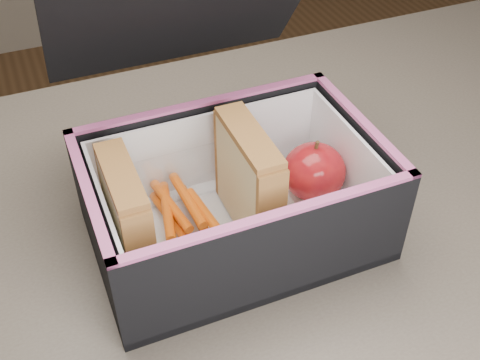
# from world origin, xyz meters

# --- Properties ---
(kitchen_table) EXTENTS (1.20, 0.80, 0.75)m
(kitchen_table) POSITION_xyz_m (0.00, 0.00, 0.66)
(kitchen_table) COLOR #5E5448
(kitchen_table) RESTS_ON ground
(lunch_bag) EXTENTS (0.28, 0.29, 0.26)m
(lunch_bag) POSITION_xyz_m (-0.05, 0.04, 0.81)
(lunch_bag) COLOR black
(lunch_bag) RESTS_ON kitchen_table
(plastic_tub) EXTENTS (0.17, 0.12, 0.07)m
(plastic_tub) POSITION_xyz_m (-0.10, 0.03, 0.80)
(plastic_tub) COLOR white
(plastic_tub) RESTS_ON lunch_bag
(sandwich_left) EXTENTS (0.03, 0.10, 0.11)m
(sandwich_left) POSITION_xyz_m (-0.16, 0.03, 0.82)
(sandwich_left) COLOR beige
(sandwich_left) RESTS_ON plastic_tub
(sandwich_right) EXTENTS (0.03, 0.10, 0.11)m
(sandwich_right) POSITION_xyz_m (-0.04, 0.03, 0.82)
(sandwich_right) COLOR beige
(sandwich_right) RESTS_ON plastic_tub
(carrot_sticks) EXTENTS (0.05, 0.12, 0.03)m
(carrot_sticks) POSITION_xyz_m (-0.10, 0.06, 0.78)
(carrot_sticks) COLOR #D24314
(carrot_sticks) RESTS_ON plastic_tub
(paper_napkin) EXTENTS (0.09, 0.10, 0.01)m
(paper_napkin) POSITION_xyz_m (0.03, 0.04, 0.77)
(paper_napkin) COLOR white
(paper_napkin) RESTS_ON lunch_bag
(red_apple) EXTENTS (0.07, 0.07, 0.07)m
(red_apple) POSITION_xyz_m (0.04, 0.04, 0.80)
(red_apple) COLOR maroon
(red_apple) RESTS_ON paper_napkin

